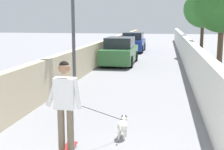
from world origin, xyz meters
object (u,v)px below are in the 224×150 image
dog (122,125)px  car_far (133,43)px  tree_right_mid (223,7)px  tree_right_far (203,9)px  person_skateboarder (65,99)px  car_near (120,52)px  skateboard (67,150)px  lamp_post (73,8)px

dog → car_far: car_far is taller
tree_right_mid → dog: (-9.78, 3.57, -2.88)m
tree_right_mid → car_far: tree_right_mid is taller
tree_right_far → dog: bearing=168.1°
tree_right_far → dog: tree_right_far is taller
person_skateboarder → car_near: size_ratio=0.40×
skateboard → car_far: (19.26, 0.82, 0.65)m
tree_right_mid → car_far: bearing=32.1°
tree_right_far → lamp_post: 12.97m
person_skateboarder → car_near: (12.07, 0.82, -0.37)m
lamp_post → dog: lamp_post is taller
lamp_post → skateboard: lamp_post is taller
tree_right_far → car_far: 6.20m
tree_right_far → person_skateboarder: bearing=165.8°
lamp_post → person_skateboarder: lamp_post is taller
car_near → car_far: (7.19, -0.00, -0.00)m
car_near → dog: bearing=-171.0°
tree_right_mid → tree_right_far: bearing=2.4°
lamp_post → car_far: (14.14, -0.60, -2.23)m
tree_right_mid → skateboard: 12.08m
dog → car_near: size_ratio=0.30×
lamp_post → skateboard: 6.04m
tree_right_mid → person_skateboarder: tree_right_mid is taller
car_far → skateboard: bearing=-177.6°
tree_right_mid → dog: tree_right_mid is taller
tree_right_far → tree_right_mid: bearing=-177.6°
skateboard → dog: 1.38m
skateboard → dog: bearing=-43.1°
tree_right_mid → person_skateboarder: size_ratio=2.61×
tree_right_mid → dog: size_ratio=3.47×
lamp_post → car_far: size_ratio=1.07×
lamp_post → car_far: lamp_post is taller
skateboard → tree_right_far: bearing=-14.2°
tree_right_far → person_skateboarder: (-16.78, 4.26, -2.18)m
car_far → lamp_post: bearing=177.6°
tree_right_mid → skateboard: tree_right_mid is taller
tree_right_mid → car_far: 10.31m
dog → car_near: bearing=9.0°
tree_right_far → dog: 16.40m
tree_right_far → skateboard: size_ratio=5.70×
person_skateboarder → car_far: person_skateboarder is taller
dog → car_far: bearing=5.5°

